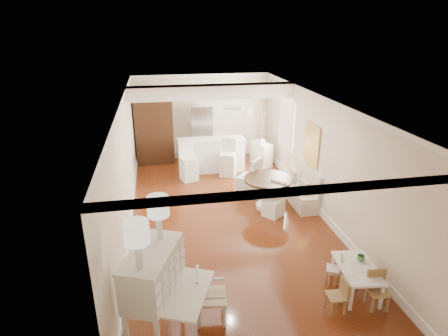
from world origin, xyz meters
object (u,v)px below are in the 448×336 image
object	(u,v)px
bar_stool_right	(228,158)
fridge	(213,133)
dining_table	(267,193)
breakfast_counter	(211,155)
kids_chair_b	(334,268)
pantry_cabinet	(154,129)
kids_table	(356,279)
sideboard	(261,154)
gustavian_armchair	(211,296)
slip_chair_far	(249,177)
slip_chair_near	(274,199)
kids_chair_c	(378,291)
kids_chair_a	(336,296)
secretary_bureau	(154,294)
bar_stool_left	(189,162)

from	to	relation	value
bar_stool_right	fridge	xyz separation A→B (m)	(-0.22, 1.56, 0.34)
dining_table	breakfast_counter	distance (m)	2.96
kids_chair_b	pantry_cabinet	world-z (taller)	pantry_cabinet
kids_chair_b	fridge	world-z (taller)	fridge
kids_table	sideboard	bearing A→B (deg)	89.20
gustavian_armchair	pantry_cabinet	xyz separation A→B (m)	(-0.74, 7.34, 0.72)
slip_chair_far	slip_chair_near	bearing A→B (deg)	57.20
gustavian_armchair	kids_table	xyz separation A→B (m)	(2.54, 0.18, -0.18)
breakfast_counter	sideboard	xyz separation A→B (m)	(1.67, 0.20, -0.14)
kids_table	fridge	world-z (taller)	fridge
kids_chair_c	kids_table	bearing A→B (deg)	116.05
dining_table	bar_stool_right	world-z (taller)	bar_stool_right
kids_chair_b	pantry_cabinet	bearing A→B (deg)	-129.35
dining_table	bar_stool_right	xyz separation A→B (m)	(-0.56, 2.29, 0.15)
kids_chair_a	slip_chair_near	distance (m)	3.26
gustavian_armchair	secretary_bureau	bearing A→B (deg)	106.46
bar_stool_right	slip_chair_near	bearing A→B (deg)	-57.54
secretary_bureau	kids_chair_c	size ratio (longest dim) A/B	2.22
kids_chair_a	sideboard	size ratio (longest dim) A/B	0.74
kids_chair_a	sideboard	bearing A→B (deg)	176.78
gustavian_armchair	slip_chair_far	distance (m)	4.60
kids_chair_b	dining_table	xyz separation A→B (m)	(-0.36, 2.95, 0.15)
kids_table	dining_table	size ratio (longest dim) A/B	0.83
kids_chair_c	sideboard	xyz separation A→B (m)	(-0.06, 6.69, 0.05)
kids_chair_c	gustavian_armchair	bearing A→B (deg)	-178.81
breakfast_counter	kids_chair_c	bearing A→B (deg)	-75.07
kids_chair_a	fridge	bearing A→B (deg)	-171.42
kids_table	kids_chair_b	xyz separation A→B (m)	(-0.25, 0.34, 0.01)
secretary_bureau	gustavian_armchair	distance (m)	0.90
kids_table	breakfast_counter	world-z (taller)	breakfast_counter
dining_table	slip_chair_near	distance (m)	0.40
kids_table	sideboard	world-z (taller)	sideboard
kids_chair_b	sideboard	bearing A→B (deg)	-156.56
dining_table	sideboard	distance (m)	3.07
secretary_bureau	slip_chair_near	world-z (taller)	secretary_bureau
slip_chair_far	pantry_cabinet	bearing A→B (deg)	-98.41
kids_chair_c	sideboard	world-z (taller)	sideboard
kids_chair_a	dining_table	size ratio (longest dim) A/B	0.49
kids_table	slip_chair_near	distance (m)	2.94
kids_table	kids_chair_a	distance (m)	0.66
sideboard	kids_table	bearing A→B (deg)	-109.63
kids_table	pantry_cabinet	xyz separation A→B (m)	(-3.28, 7.15, 0.90)
secretary_bureau	kids_chair_b	xyz separation A→B (m)	(3.13, 0.66, -0.46)
kids_chair_c	bar_stool_left	size ratio (longest dim) A/B	0.59
kids_chair_a	sideboard	distance (m)	6.68
kids_chair_b	dining_table	world-z (taller)	dining_table
kids_table	gustavian_armchair	bearing A→B (deg)	-175.87
gustavian_armchair	kids_chair_b	xyz separation A→B (m)	(2.29, 0.52, -0.17)
kids_chair_b	gustavian_armchair	bearing A→B (deg)	-50.60
kids_chair_b	slip_chair_near	distance (m)	2.57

